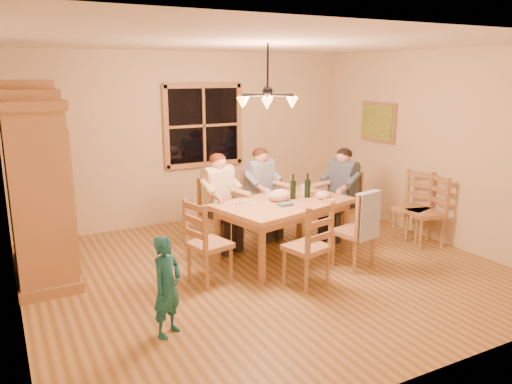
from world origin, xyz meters
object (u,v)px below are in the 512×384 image
adult_woman (219,190)px  adult_slate_man (343,182)px  armoire (38,191)px  wine_bottle_b (307,185)px  chair_far_left (219,228)px  chair_near_right (353,243)px  chair_far_right (261,217)px  chair_end_right (341,218)px  chair_end_left (210,257)px  dining_table (283,209)px  child (167,286)px  chair_spare_front (425,224)px  chair_near_left (306,260)px  chair_spare_back (411,219)px  wine_bottle_a (293,187)px  chandelier (268,100)px  adult_plaid_man (261,182)px

adult_woman → adult_slate_man: bearing=153.4°
armoire → wine_bottle_b: 3.31m
chair_far_left → chair_near_right: same height
chair_far_right → chair_end_right: same height
armoire → chair_end_left: 2.11m
chair_end_right → dining_table: bearing=90.0°
adult_slate_man → child: 3.49m
chair_far_left → chair_spare_front: 2.90m
chair_near_left → wine_bottle_b: 1.27m
chair_spare_front → adult_slate_man: bearing=61.9°
chair_far_left → chair_far_right: 0.76m
chair_far_right → chair_spare_back: size_ratio=1.00×
adult_woman → chair_spare_front: (2.64, -1.19, -0.54)m
dining_table → child: size_ratio=2.01×
armoire → chair_far_right: armoire is taller
chair_far_right → wine_bottle_a: wine_bottle_a is taller
wine_bottle_b → chair_spare_back: wine_bottle_b is taller
chair_end_right → child: chair_end_right is taller
chair_near_right → armoire: bearing=143.6°
chair_near_right → chair_spare_front: 1.44m
chair_far_right → child: chair_far_right is taller
chandelier → adult_woman: 1.60m
wine_bottle_b → armoire: bearing=167.3°
adult_woman → chandelier: bearing=87.2°
chair_far_right → chair_near_left: same height
armoire → wine_bottle_a: armoire is taller
chair_far_right → adult_woman: bearing=0.0°
chair_near_right → adult_plaid_man: bearing=93.4°
chair_far_right → adult_slate_man: size_ratio=1.13×
chair_end_left → child: chair_end_left is taller
armoire → chair_near_left: bearing=-32.3°
chair_far_right → chair_end_left: 1.73m
armoire → chair_end_right: armoire is taller
adult_slate_man → chair_spare_front: 1.29m
armoire → dining_table: bearing=-15.0°
chair_far_left → chair_spare_back: (2.64, -0.92, 0.00)m
adult_slate_man → wine_bottle_b: (-0.77, -0.25, 0.08)m
child → chair_spare_front: 4.07m
armoire → adult_woman: size_ratio=2.63×
chair_end_left → chair_end_right: size_ratio=1.00×
dining_table → wine_bottle_b: 0.47m
chair_spare_back → chair_far_right: bearing=42.3°
chair_end_left → adult_plaid_man: (1.29, 1.15, 0.54)m
dining_table → adult_plaid_man: adult_plaid_man is taller
adult_slate_man → wine_bottle_b: 0.82m
chandelier → wine_bottle_a: (0.59, 0.36, -1.15)m
chair_near_left → chair_far_left: bearing=90.0°
dining_table → chair_near_right: size_ratio=1.94×
dining_table → chair_near_right: 0.98m
armoire → chair_far_left: (2.23, -0.07, -0.75)m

